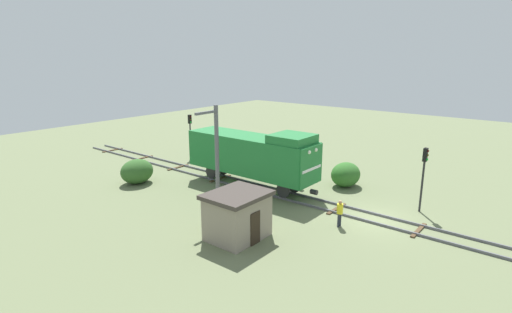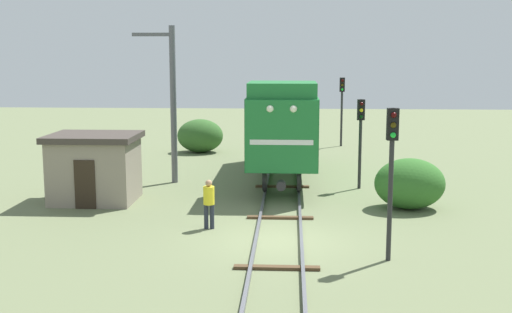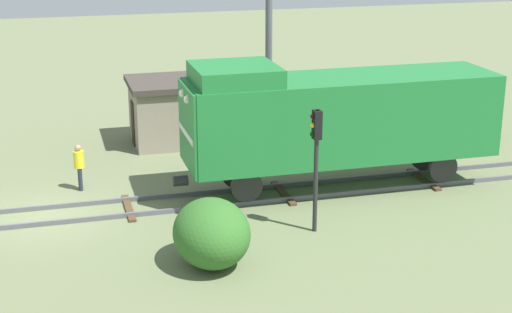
# 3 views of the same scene
# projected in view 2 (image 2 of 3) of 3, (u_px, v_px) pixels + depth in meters

# --- Properties ---
(ground_plane) EXTENTS (98.98, 98.98, 0.00)m
(ground_plane) POSITION_uv_depth(u_px,v_px,m) (279.00, 241.00, 20.48)
(ground_plane) COLOR #66704C
(railway_track) EXTENTS (2.40, 65.99, 0.16)m
(railway_track) POSITION_uv_depth(u_px,v_px,m) (279.00, 238.00, 20.47)
(railway_track) COLOR #595960
(railway_track) RESTS_ON ground
(locomotive) EXTENTS (2.90, 11.60, 4.60)m
(locomotive) POSITION_uv_depth(u_px,v_px,m) (283.00, 121.00, 30.06)
(locomotive) COLOR #1E7233
(locomotive) RESTS_ON railway_track
(traffic_signal_near) EXTENTS (0.32, 0.34, 4.41)m
(traffic_signal_near) POSITION_uv_depth(u_px,v_px,m) (392.00, 156.00, 18.04)
(traffic_signal_near) COLOR #262628
(traffic_signal_near) RESTS_ON ground
(traffic_signal_mid) EXTENTS (0.32, 0.34, 3.94)m
(traffic_signal_mid) POSITION_uv_depth(u_px,v_px,m) (361.00, 127.00, 27.96)
(traffic_signal_mid) COLOR #262628
(traffic_signal_mid) RESTS_ON ground
(traffic_signal_far) EXTENTS (0.32, 0.34, 4.40)m
(traffic_signal_far) POSITION_uv_depth(u_px,v_px,m) (342.00, 99.00, 40.87)
(traffic_signal_far) COLOR #262628
(traffic_signal_far) RESTS_ON ground
(worker_near_track) EXTENTS (0.38, 0.38, 1.70)m
(worker_near_track) POSITION_uv_depth(u_px,v_px,m) (209.00, 200.00, 21.73)
(worker_near_track) COLOR #262B38
(worker_near_track) RESTS_ON ground
(catenary_mast) EXTENTS (1.94, 0.28, 7.15)m
(catenary_mast) POSITION_uv_depth(u_px,v_px,m) (172.00, 100.00, 29.15)
(catenary_mast) COLOR #595960
(catenary_mast) RESTS_ON ground
(relay_hut) EXTENTS (3.50, 2.90, 2.74)m
(relay_hut) POSITION_uv_depth(u_px,v_px,m) (95.00, 167.00, 25.73)
(relay_hut) COLOR gray
(relay_hut) RESTS_ON ground
(bush_near) EXTENTS (2.69, 2.20, 1.95)m
(bush_near) POSITION_uv_depth(u_px,v_px,m) (410.00, 184.00, 24.57)
(bush_near) COLOR #2F6526
(bush_near) RESTS_ON ground
(bush_mid) EXTENTS (2.76, 2.26, 2.01)m
(bush_mid) POSITION_uv_depth(u_px,v_px,m) (200.00, 136.00, 38.62)
(bush_mid) COLOR #305B26
(bush_mid) RESTS_ON ground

